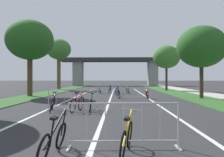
% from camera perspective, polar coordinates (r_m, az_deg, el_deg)
% --- Properties ---
extents(grass_verge_left, '(2.74, 57.87, 0.05)m').
position_cam_1_polar(grass_verge_left, '(26.59, -14.72, -3.31)').
color(grass_verge_left, '#2D5B26').
rests_on(grass_verge_left, ground).
extents(grass_verge_right, '(2.74, 57.87, 0.05)m').
position_cam_1_polar(grass_verge_right, '(26.29, 15.19, -3.35)').
color(grass_verge_right, '#2D5B26').
rests_on(grass_verge_right, ground).
extents(sidewalk_path_right, '(2.39, 57.87, 0.08)m').
position_cam_1_polar(sidewalk_path_right, '(27.01, 20.49, -3.23)').
color(sidewalk_path_right, '#ADA89E').
rests_on(sidewalk_path_right, ground).
extents(lane_stripe_center, '(0.14, 33.48, 0.01)m').
position_cam_1_polar(lane_stripe_center, '(18.63, -0.35, -4.83)').
color(lane_stripe_center, silver).
rests_on(lane_stripe_center, ground).
extents(lane_stripe_right_lane, '(0.14, 33.48, 0.01)m').
position_cam_1_polar(lane_stripe_right_lane, '(18.78, 8.85, -4.79)').
color(lane_stripe_right_lane, silver).
rests_on(lane_stripe_right_lane, ground).
extents(lane_stripe_left_lane, '(0.14, 33.48, 0.01)m').
position_cam_1_polar(lane_stripe_left_lane, '(18.97, -9.46, -4.74)').
color(lane_stripe_left_lane, silver).
rests_on(lane_stripe_left_lane, ground).
extents(overpass_bridge, '(23.02, 3.73, 5.89)m').
position_cam_1_polar(overpass_bridge, '(49.72, 0.80, 3.14)').
color(overpass_bridge, '#2D2D30').
rests_on(overpass_bridge, ground).
extents(tree_left_pine_far, '(4.09, 4.09, 6.68)m').
position_cam_1_polar(tree_left_pine_far, '(21.83, -19.42, 8.78)').
color(tree_left_pine_far, '#4C3823').
rests_on(tree_left_pine_far, ground).
extents(tree_left_pine_near, '(3.32, 3.32, 6.99)m').
position_cam_1_polar(tree_left_pine_near, '(33.05, -12.87, 6.79)').
color(tree_left_pine_near, brown).
rests_on(tree_left_pine_near, ground).
extents(tree_right_cypress_far, '(3.79, 3.79, 5.65)m').
position_cam_1_polar(tree_right_cypress_far, '(19.52, 21.02, 7.21)').
color(tree_right_cypress_far, '#3D2D1E').
rests_on(tree_right_cypress_far, ground).
extents(tree_right_oak_near, '(3.44, 3.44, 5.76)m').
position_cam_1_polar(tree_right_oak_near, '(30.47, 13.16, 5.13)').
color(tree_right_oak_near, '#3D2D1E').
rests_on(tree_right_oak_near, ground).
extents(crowd_barrier_nearest, '(2.56, 0.56, 1.05)m').
position_cam_1_polar(crowd_barrier_nearest, '(5.38, 2.87, -11.44)').
color(crowd_barrier_nearest, '#ADADB2').
rests_on(crowd_barrier_nearest, ground).
extents(crowd_barrier_second, '(2.55, 0.48, 1.05)m').
position_cam_1_polar(crowd_barrier_second, '(11.93, -9.54, -5.09)').
color(crowd_barrier_second, '#ADADB2').
rests_on(crowd_barrier_second, ground).
extents(crowd_barrier_third, '(2.56, 0.53, 1.05)m').
position_cam_1_polar(crowd_barrier_third, '(18.11, 4.98, -3.32)').
color(crowd_barrier_third, '#ADADB2').
rests_on(crowd_barrier_third, ground).
extents(crowd_barrier_fourth, '(2.56, 0.58, 1.05)m').
position_cam_1_polar(crowd_barrier_fourth, '(24.46, 0.38, -2.44)').
color(crowd_barrier_fourth, '#ADADB2').
rests_on(crowd_barrier_fourth, ground).
extents(bicycle_blue_0, '(0.67, 1.74, 1.00)m').
position_cam_1_polar(bicycle_blue_0, '(18.65, 1.37, -3.66)').
color(bicycle_blue_0, black).
rests_on(bicycle_blue_0, ground).
extents(bicycle_white_1, '(0.48, 1.58, 0.88)m').
position_cam_1_polar(bicycle_white_1, '(23.96, 3.85, -2.93)').
color(bicycle_white_1, black).
rests_on(bicycle_white_1, ground).
extents(bicycle_purple_2, '(0.50, 1.70, 0.98)m').
position_cam_1_polar(bicycle_purple_2, '(11.62, -14.31, -5.94)').
color(bicycle_purple_2, black).
rests_on(bicycle_purple_2, ground).
extents(bicycle_teal_3, '(0.50, 1.63, 0.90)m').
position_cam_1_polar(bicycle_teal_3, '(24.99, -2.98, -2.77)').
color(bicycle_teal_3, black).
rests_on(bicycle_teal_3, ground).
extents(bicycle_green_4, '(0.53, 1.75, 0.95)m').
position_cam_1_polar(bicycle_green_4, '(11.44, -5.16, -6.11)').
color(bicycle_green_4, black).
rests_on(bicycle_green_4, ground).
extents(bicycle_silver_5, '(0.54, 1.79, 0.98)m').
position_cam_1_polar(bicycle_silver_5, '(23.99, 1.48, -2.83)').
color(bicycle_silver_5, black).
rests_on(bicycle_silver_5, ground).
extents(bicycle_orange_6, '(0.56, 1.74, 0.97)m').
position_cam_1_polar(bicycle_orange_6, '(18.59, 8.52, -3.72)').
color(bicycle_orange_6, black).
rests_on(bicycle_orange_6, ground).
extents(bicycle_black_7, '(0.51, 1.68, 0.97)m').
position_cam_1_polar(bicycle_black_7, '(5.03, -14.07, -14.32)').
color(bicycle_black_7, black).
rests_on(bicycle_black_7, ground).
extents(bicycle_red_8, '(0.72, 1.65, 0.99)m').
position_cam_1_polar(bicycle_red_8, '(11.34, -8.47, -6.09)').
color(bicycle_red_8, black).
rests_on(bicycle_red_8, ground).
extents(bicycle_yellow_9, '(0.56, 1.61, 0.92)m').
position_cam_1_polar(bicycle_yellow_9, '(5.02, 3.62, -14.27)').
color(bicycle_yellow_9, black).
rests_on(bicycle_yellow_9, ground).
extents(bicycle_blue_10, '(0.46, 1.62, 0.97)m').
position_cam_1_polar(bicycle_blue_10, '(25.04, -0.52, -2.76)').
color(bicycle_blue_10, black).
rests_on(bicycle_blue_10, ground).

